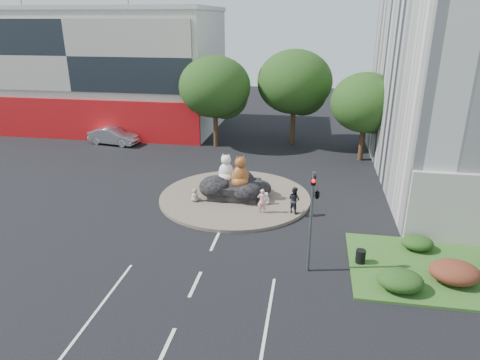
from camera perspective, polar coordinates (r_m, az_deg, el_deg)
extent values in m
plane|color=black|center=(20.04, -5.98, -13.65)|extent=(120.00, 120.00, 0.00)
cylinder|color=brown|center=(28.57, -0.68, -2.28)|extent=(10.00, 10.00, 0.20)
cube|color=silver|center=(49.69, -18.15, 13.68)|extent=(25.00, 12.00, 12.00)
cube|color=#B81114|center=(45.10, -21.06, 7.51)|extent=(25.00, 0.30, 4.00)
cube|color=#B2AD9E|center=(44.21, -22.12, 15.06)|extent=(24.00, 0.15, 6.50)
cube|color=silver|center=(49.42, -19.00, 20.80)|extent=(25.20, 12.20, 0.40)
cube|color=#2B541C|center=(23.10, 27.01, -10.84)|extent=(10.00, 6.00, 0.12)
cylinder|color=#382314|center=(39.98, -3.26, 7.12)|extent=(0.44, 0.44, 3.74)
ellipsoid|color=#153410|center=(39.28, -3.37, 12.30)|extent=(6.46, 6.46, 5.49)
sphere|color=#153410|center=(39.72, -2.04, 11.18)|extent=(4.25, 4.25, 4.25)
sphere|color=#153410|center=(39.24, -4.47, 11.39)|extent=(3.74, 3.74, 3.74)
cylinder|color=#382314|center=(40.96, 7.04, 7.49)|extent=(0.44, 0.44, 3.96)
ellipsoid|color=#153410|center=(40.26, 7.29, 12.85)|extent=(6.84, 6.84, 5.81)
sphere|color=#153410|center=(40.86, 8.41, 11.64)|extent=(4.50, 4.50, 4.50)
sphere|color=#153410|center=(40.09, 6.21, 11.95)|extent=(3.96, 3.96, 3.96)
cylinder|color=#382314|center=(37.36, 15.94, 5.02)|extent=(0.44, 0.44, 3.30)
ellipsoid|color=#153410|center=(36.66, 16.43, 9.87)|extent=(5.70, 5.70, 4.84)
sphere|color=#153410|center=(37.39, 17.47, 8.78)|extent=(3.75, 3.75, 3.75)
sphere|color=#153410|center=(36.39, 15.29, 9.06)|extent=(3.30, 3.30, 3.30)
ellipsoid|color=#153410|center=(20.41, 20.59, -12.41)|extent=(2.00, 1.60, 0.90)
ellipsoid|color=#4D2114|center=(21.86, 26.70, -10.93)|extent=(2.20, 1.76, 0.99)
ellipsoid|color=#153410|center=(24.00, 22.57, -7.74)|extent=(1.60, 1.28, 0.72)
cylinder|color=#595B60|center=(19.90, 9.41, -5.75)|extent=(0.14, 0.14, 5.00)
imported|color=black|center=(19.21, 9.70, -1.20)|extent=(0.21, 0.26, 1.30)
imported|color=black|center=(19.29, 10.26, -1.79)|extent=(0.26, 1.24, 0.50)
sphere|color=red|center=(18.88, 9.78, -0.14)|extent=(0.18, 0.18, 0.18)
cylinder|color=#595B60|center=(26.26, 27.54, 2.25)|extent=(0.18, 0.18, 8.00)
cylinder|color=#595B60|center=(25.14, 26.87, 11.08)|extent=(2.00, 0.12, 0.12)
cube|color=silver|center=(24.88, 24.60, 11.11)|extent=(0.50, 0.22, 0.12)
imported|color=pink|center=(25.85, 2.98, -2.79)|extent=(0.59, 0.41, 1.54)
imported|color=#222129|center=(26.00, 7.23, -2.64)|extent=(1.02, 0.99, 1.66)
imported|color=#A1A3A8|center=(42.54, -16.51, 5.63)|extent=(5.02, 2.42, 1.59)
cylinder|color=black|center=(21.89, 15.77, -9.76)|extent=(0.54, 0.54, 0.67)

